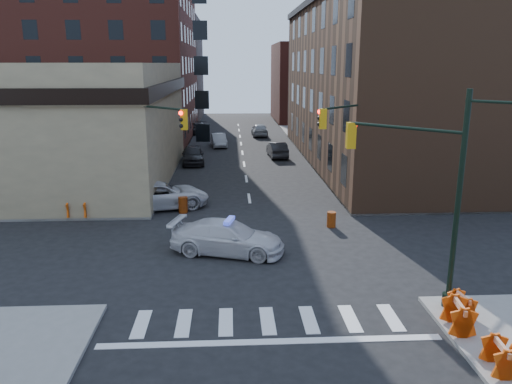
{
  "coord_description": "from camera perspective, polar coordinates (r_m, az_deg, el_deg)",
  "views": [
    {
      "loc": [
        -1.27,
        -22.93,
        8.97
      ],
      "look_at": [
        0.11,
        3.22,
        2.2
      ],
      "focal_mm": 35.0,
      "sensor_mm": 36.0,
      "label": 1
    }
  ],
  "objects": [
    {
      "name": "signal_pole_ne",
      "position": [
        29.53,
        10.99,
        5.2
      ],
      "size": [
        3.67,
        3.58,
        8.0
      ],
      "rotation": [
        0.0,
        0.0,
        -2.36
      ],
      "color": "black",
      "rests_on": "sidewalk_ne"
    },
    {
      "name": "parked_car_efar",
      "position": [
        63.75,
        0.41,
        7.14
      ],
      "size": [
        2.02,
        4.77,
        1.61
      ],
      "primitive_type": "imported",
      "rotation": [
        0.0,
        0.0,
        3.17
      ],
      "color": "#95999E",
      "rests_on": "ground"
    },
    {
      "name": "parked_car_wdeep",
      "position": [
        66.61,
        -6.68,
        7.25
      ],
      "size": [
        2.44,
        4.89,
        1.37
      ],
      "primitive_type": "imported",
      "rotation": [
        0.0,
        0.0,
        -0.11
      ],
      "color": "black",
      "rests_on": "ground"
    },
    {
      "name": "ground",
      "position": [
        24.66,
        0.14,
        -6.84
      ],
      "size": [
        140.0,
        140.0,
        0.0
      ],
      "primitive_type": "plane",
      "color": "black",
      "rests_on": "ground"
    },
    {
      "name": "sidewalk_nw",
      "position": [
        60.43,
        -24.14,
        4.76
      ],
      "size": [
        34.0,
        54.5,
        0.15
      ],
      "primitive_type": "cube",
      "color": "gray",
      "rests_on": "ground"
    },
    {
      "name": "bank_building",
      "position": [
        42.69,
        -24.82,
        7.16
      ],
      "size": [
        22.0,
        22.0,
        9.0
      ],
      "primitive_type": "cube",
      "color": "tan",
      "rests_on": "ground"
    },
    {
      "name": "pedestrian_a",
      "position": [
        34.23,
        -17.4,
        0.27
      ],
      "size": [
        0.7,
        0.66,
        1.6
      ],
      "primitive_type": "imported",
      "rotation": [
        0.0,
        0.0,
        -0.64
      ],
      "color": "black",
      "rests_on": "sidewalk_nw"
    },
    {
      "name": "barricade_se_a",
      "position": [
        18.73,
        22.12,
        -13.0
      ],
      "size": [
        0.84,
        1.43,
        1.02
      ],
      "primitive_type": null,
      "rotation": [
        0.0,
        0.0,
        1.45
      ],
      "color": "#D34009",
      "rests_on": "sidewalk_se"
    },
    {
      "name": "barrel_bank",
      "position": [
        31.12,
        -8.34,
        -1.46
      ],
      "size": [
        0.68,
        0.68,
        1.0
      ],
      "primitive_type": "cylinder",
      "rotation": [
        0.0,
        0.0,
        -0.24
      ],
      "color": "#BE3208",
      "rests_on": "ground"
    },
    {
      "name": "barrel_road",
      "position": [
        28.44,
        8.61,
        -3.13
      ],
      "size": [
        0.65,
        0.65,
        0.89
      ],
      "primitive_type": "cylinder",
      "rotation": [
        0.0,
        0.0,
        -0.39
      ],
      "color": "#D26409",
      "rests_on": "ground"
    },
    {
      "name": "barricade_se_b",
      "position": [
        19.82,
        22.45,
        -11.83
      ],
      "size": [
        0.64,
        1.11,
        0.8
      ],
      "primitive_type": null,
      "rotation": [
        0.0,
        0.0,
        1.68
      ],
      "color": "red",
      "rests_on": "sidewalk_se"
    },
    {
      "name": "barricade_se_c",
      "position": [
        17.02,
        26.1,
        -16.57
      ],
      "size": [
        0.73,
        1.27,
        0.91
      ],
      "primitive_type": null,
      "rotation": [
        0.0,
        0.0,
        1.47
      ],
      "color": "#CD5F09",
      "rests_on": "sidewalk_se"
    },
    {
      "name": "pedestrian_b",
      "position": [
        31.62,
        -21.26,
        -1.13
      ],
      "size": [
        0.92,
        0.77,
        1.69
      ],
      "primitive_type": "imported",
      "rotation": [
        0.0,
        0.0,
        -0.17
      ],
      "color": "black",
      "rests_on": "sidewalk_nw"
    },
    {
      "name": "parked_car_wfar",
      "position": [
        55.75,
        -4.27,
        5.93
      ],
      "size": [
        2.0,
        4.44,
        1.41
      ],
      "primitive_type": "imported",
      "rotation": [
        0.0,
        0.0,
        0.12
      ],
      "color": "#9C9EA4",
      "rests_on": "ground"
    },
    {
      "name": "commercial_row_ne",
      "position": [
        47.66,
        14.72,
        11.66
      ],
      "size": [
        14.0,
        34.0,
        14.0
      ],
      "primitive_type": "cube",
      "color": "#523421",
      "rests_on": "ground"
    },
    {
      "name": "sidewalk_ne",
      "position": [
        61.39,
        20.4,
        5.26
      ],
      "size": [
        34.0,
        54.5,
        0.15
      ],
      "primitive_type": "cube",
      "color": "gray",
      "rests_on": "ground"
    },
    {
      "name": "apartment_block",
      "position": [
        65.32,
        -19.11,
        16.39
      ],
      "size": [
        25.0,
        25.0,
        24.0
      ],
      "primitive_type": "cube",
      "color": "#5B251D",
      "rests_on": "ground"
    },
    {
      "name": "signal_pole_nw",
      "position": [
        29.01,
        -12.11,
        4.98
      ],
      "size": [
        3.58,
        3.67,
        8.0
      ],
      "rotation": [
        0.0,
        0.0,
        -0.79
      ],
      "color": "black",
      "rests_on": "sidewalk_nw"
    },
    {
      "name": "signal_pole_se",
      "position": [
        19.38,
        19.22,
        0.68
      ],
      "size": [
        5.4,
        5.27,
        8.0
      ],
      "rotation": [
        0.0,
        0.0,
        2.36
      ],
      "color": "black",
      "rests_on": "sidewalk_se"
    },
    {
      "name": "filler_ne",
      "position": [
        82.41,
        7.85,
        12.3
      ],
      "size": [
        16.0,
        16.0,
        12.0
      ],
      "primitive_type": "cube",
      "color": "#5B251D",
      "rests_on": "ground"
    },
    {
      "name": "barricade_nw_a",
      "position": [
        32.38,
        -15.62,
        -1.05
      ],
      "size": [
        1.23,
        0.71,
        0.89
      ],
      "primitive_type": null,
      "rotation": [
        0.0,
        0.0,
        -0.1
      ],
      "color": "#CF6209",
      "rests_on": "sidewalk_nw"
    },
    {
      "name": "pedestrian_c",
      "position": [
        32.13,
        -20.92,
        -0.99
      ],
      "size": [
        0.97,
        0.6,
        1.55
      ],
      "primitive_type": "imported",
      "rotation": [
        0.0,
        0.0,
        0.26
      ],
      "color": "#212831",
      "rests_on": "sidewalk_nw"
    },
    {
      "name": "pickup",
      "position": [
        32.27,
        -10.79,
        -0.37
      ],
      "size": [
        6.56,
        4.33,
        1.67
      ],
      "primitive_type": "imported",
      "rotation": [
        0.0,
        0.0,
        1.85
      ],
      "color": "silver",
      "rests_on": "ground"
    },
    {
      "name": "parked_car_wnear",
      "position": [
        46.25,
        -7.24,
        4.24
      ],
      "size": [
        2.38,
        5.01,
        1.66
      ],
      "primitive_type": "imported",
      "rotation": [
        0.0,
        0.0,
        0.09
      ],
      "color": "black",
      "rests_on": "ground"
    },
    {
      "name": "barricade_nw_b",
      "position": [
        31.15,
        -19.68,
        -1.87
      ],
      "size": [
        1.35,
        0.7,
        1.0
      ],
      "primitive_type": null,
      "rotation": [
        0.0,
        0.0,
        -0.03
      ],
      "color": "#EB5D0B",
      "rests_on": "sidewalk_nw"
    },
    {
      "name": "filler_nw",
      "position": [
        86.21,
        -13.22,
        13.48
      ],
      "size": [
        20.0,
        18.0,
        16.0
      ],
      "primitive_type": "cube",
      "color": "brown",
      "rests_on": "ground"
    },
    {
      "name": "tree_ne_near",
      "position": [
        50.01,
        7.18,
        8.09
      ],
      "size": [
        3.0,
        3.0,
        4.85
      ],
      "color": "black",
      "rests_on": "sidewalk_ne"
    },
    {
      "name": "police_car",
      "position": [
        24.27,
        -3.28,
        -5.2
      ],
      "size": [
        5.92,
        3.64,
        1.6
      ],
      "primitive_type": "imported",
      "rotation": [
        0.0,
        0.0,
        1.3
      ],
      "color": "silver",
      "rests_on": "ground"
    },
    {
      "name": "parked_car_enear",
      "position": [
        49.2,
        2.43,
        4.86
      ],
      "size": [
        1.89,
        4.65,
        1.5
      ],
      "primitive_type": "imported",
      "rotation": [
        0.0,
        0.0,
        3.21
      ],
      "color": "black",
      "rests_on": "ground"
    },
    {
      "name": "tree_ne_far",
      "position": [
        57.87,
        5.79,
        8.99
      ],
      "size": [
        3.0,
        3.0,
        4.85
      ],
      "color": "black",
      "rests_on": "sidewalk_ne"
    }
  ]
}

